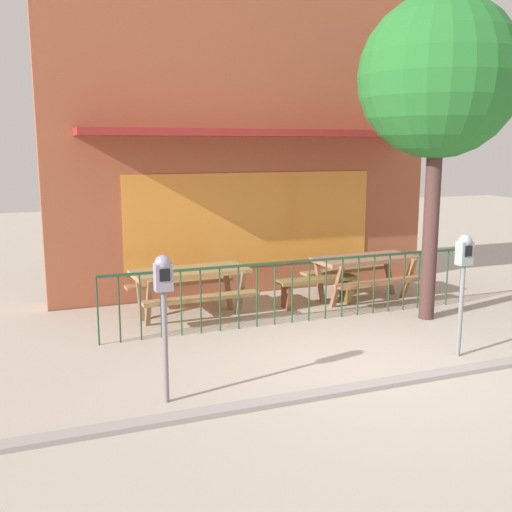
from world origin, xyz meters
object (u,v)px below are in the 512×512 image
picnic_table_left (190,279)px  parking_meter_far (164,290)px  parking_meter_near (464,263)px  picnic_table_right (365,266)px  street_tree (439,79)px  patio_bench (317,285)px

picnic_table_left → parking_meter_far: size_ratio=1.18×
parking_meter_near → parking_meter_far: size_ratio=1.00×
picnic_table_left → parking_meter_near: size_ratio=1.18×
parking_meter_near → parking_meter_far: (-3.83, -0.02, -0.00)m
picnic_table_right → street_tree: (0.33, -1.33, 3.03)m
picnic_table_left → parking_meter_near: (2.75, -2.98, 0.61)m
picnic_table_left → parking_meter_far: (-1.08, -3.01, 0.61)m
picnic_table_right → parking_meter_near: size_ratio=1.19×
picnic_table_right → street_tree: bearing=-76.1°
patio_bench → parking_meter_near: (0.57, -2.89, 0.87)m
picnic_table_left → parking_meter_far: 3.25m
parking_meter_near → parking_meter_far: bearing=-179.7°
picnic_table_left → patio_bench: size_ratio=1.33×
patio_bench → street_tree: street_tree is taller
street_tree → picnic_table_right: bearing=103.9°
picnic_table_right → picnic_table_left: bearing=178.6°
patio_bench → picnic_table_right: bearing=1.1°
parking_meter_far → parking_meter_near: bearing=0.3°
parking_meter_near → street_tree: street_tree is taller
parking_meter_far → picnic_table_left: bearing=70.3°
patio_bench → street_tree: 3.75m
parking_meter_near → street_tree: 2.96m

